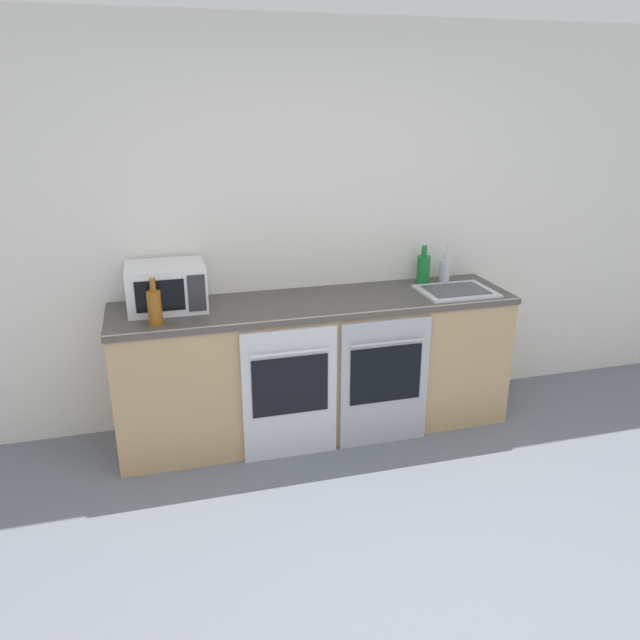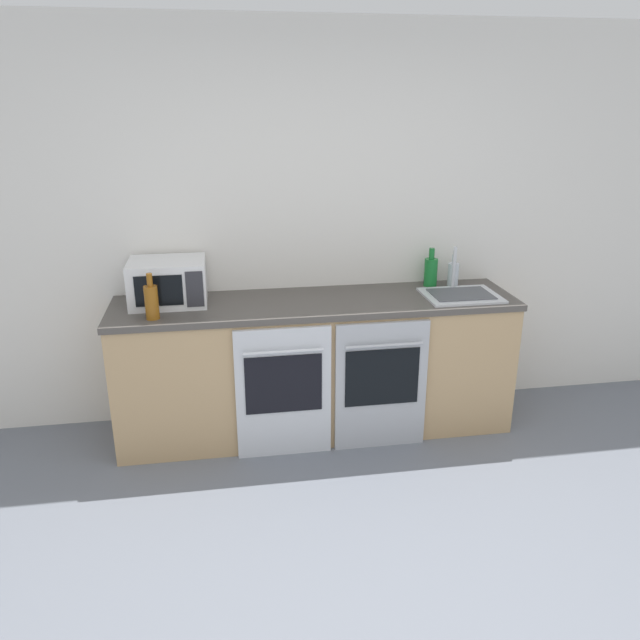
# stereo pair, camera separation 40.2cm
# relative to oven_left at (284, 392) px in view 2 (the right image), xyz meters

# --- Properties ---
(wall_back) EXTENTS (10.00, 0.06, 2.60)m
(wall_back) POSITION_rel_oven_left_xyz_m (0.25, 0.65, 0.87)
(wall_back) COLOR silver
(wall_back) RESTS_ON ground_plane
(counter_back) EXTENTS (2.58, 0.63, 0.90)m
(counter_back) POSITION_rel_oven_left_xyz_m (0.25, 0.32, 0.02)
(counter_back) COLOR tan
(counter_back) RESTS_ON ground_plane
(oven_left) EXTENTS (0.58, 0.06, 0.85)m
(oven_left) POSITION_rel_oven_left_xyz_m (0.00, 0.00, 0.00)
(oven_left) COLOR silver
(oven_left) RESTS_ON ground_plane
(oven_right) EXTENTS (0.58, 0.06, 0.85)m
(oven_right) POSITION_rel_oven_left_xyz_m (0.61, 0.00, 0.00)
(oven_right) COLOR #A8AAAF
(oven_right) RESTS_ON ground_plane
(microwave) EXTENTS (0.47, 0.38, 0.27)m
(microwave) POSITION_rel_oven_left_xyz_m (-0.67, 0.41, 0.61)
(microwave) COLOR silver
(microwave) RESTS_ON counter_back
(bottle_clear) EXTENTS (0.07, 0.07, 0.21)m
(bottle_clear) POSITION_rel_oven_left_xyz_m (1.23, 0.50, 0.56)
(bottle_clear) COLOR silver
(bottle_clear) RESTS_ON counter_back
(bottle_amber) EXTENTS (0.08, 0.08, 0.27)m
(bottle_amber) POSITION_rel_oven_left_xyz_m (-0.74, 0.13, 0.58)
(bottle_amber) COLOR #8C5114
(bottle_amber) RESTS_ON counter_back
(bottle_green) EXTENTS (0.09, 0.09, 0.26)m
(bottle_green) POSITION_rel_oven_left_xyz_m (1.07, 0.51, 0.58)
(bottle_green) COLOR #19722D
(bottle_green) RESTS_ON counter_back
(sink) EXTENTS (0.48, 0.39, 0.30)m
(sink) POSITION_rel_oven_left_xyz_m (1.19, 0.25, 0.49)
(sink) COLOR silver
(sink) RESTS_ON counter_back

